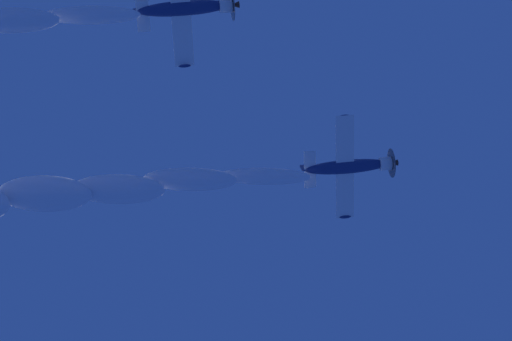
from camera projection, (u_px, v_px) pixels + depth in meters
name	position (u px, v px, depth m)	size (l,w,h in m)	color
airplane_lead	(350.00, 166.00, 72.45)	(8.56, 7.93, 2.78)	navy
airplane_left_wingman	(187.00, 8.00, 66.88)	(8.54, 7.92, 3.13)	navy
smoke_trail_lead	(1.00, 199.00, 68.80)	(21.40, 34.41, 8.59)	white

